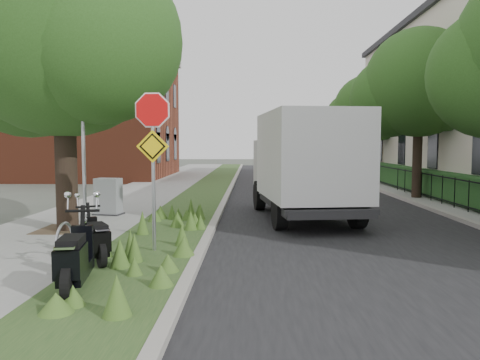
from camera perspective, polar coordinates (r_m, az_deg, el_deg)
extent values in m
plane|color=#4C5147|center=(8.76, -2.05, -10.25)|extent=(120.00, 120.00, 0.00)
cube|color=gray|center=(19.18, -12.98, -2.15)|extent=(3.50, 60.00, 0.12)
cube|color=#294B20|center=(18.69, -4.79, -2.23)|extent=(2.00, 60.00, 0.12)
cube|color=#9E9991|center=(18.61, -1.72, -2.23)|extent=(0.20, 60.00, 0.13)
cube|color=black|center=(18.75, 9.03, -2.41)|extent=(7.00, 60.00, 0.01)
cube|color=#9E9991|center=(19.52, 19.28, -2.16)|extent=(0.20, 60.00, 0.13)
cube|color=gray|center=(20.11, 23.89, -2.12)|extent=(3.20, 60.00, 0.12)
cylinder|color=black|center=(12.13, -20.52, 4.81)|extent=(0.52, 0.52, 4.48)
sphere|color=#264E1A|center=(12.46, -20.87, 17.41)|extent=(5.40, 5.40, 5.40)
sphere|color=#264E1A|center=(13.54, -24.35, 13.33)|extent=(4.05, 4.05, 4.05)
sphere|color=#264E1A|center=(11.37, -16.89, 16.02)|extent=(3.78, 3.78, 3.78)
cube|color=#473828|center=(12.31, -20.24, -5.64)|extent=(1.40, 1.40, 0.01)
cylinder|color=#A5A8AD|center=(10.91, -18.54, 3.68)|extent=(0.08, 0.08, 4.00)
torus|color=#A5A8AD|center=(8.66, -20.59, -7.30)|extent=(0.05, 0.77, 0.77)
cube|color=#A5A8AD|center=(8.42, -21.46, -10.18)|extent=(0.06, 0.06, 0.04)
cube|color=#A5A8AD|center=(9.07, -19.67, -9.09)|extent=(0.06, 0.06, 0.04)
cylinder|color=#A5A8AD|center=(9.28, -10.51, 0.65)|extent=(0.07, 0.07, 3.00)
cylinder|color=red|center=(9.25, -10.66, 8.39)|extent=(0.86, 0.03, 0.86)
cylinder|color=white|center=(9.27, -10.64, 8.38)|extent=(0.94, 0.02, 0.94)
cube|color=yellow|center=(9.23, -10.60, 4.05)|extent=(0.64, 0.03, 0.64)
cube|color=black|center=(19.66, 21.29, 0.77)|extent=(0.04, 24.00, 0.04)
cube|color=black|center=(19.72, 21.23, -1.55)|extent=(0.04, 24.00, 0.04)
cylinder|color=black|center=(19.69, 21.26, -0.54)|extent=(0.03, 0.03, 1.00)
cube|color=#163F1B|center=(19.94, 23.15, -0.39)|extent=(1.00, 24.00, 1.10)
cube|color=#2D2D33|center=(20.01, 23.61, 10.03)|extent=(0.25, 26.00, 0.60)
cube|color=maroon|center=(32.11, -16.90, 7.41)|extent=(9.00, 10.00, 8.00)
cube|color=#9E9991|center=(32.60, -17.07, 14.62)|extent=(9.40, 10.40, 0.40)
cylinder|color=black|center=(19.56, 20.83, 3.89)|extent=(0.36, 0.36, 4.03)
sphere|color=#264E1A|center=(19.70, 21.03, 11.03)|extent=(4.20, 4.20, 4.20)
sphere|color=#264E1A|center=(19.96, 17.78, 9.50)|extent=(3.15, 3.15, 3.15)
sphere|color=#264E1A|center=(19.47, 23.88, 9.78)|extent=(2.94, 2.94, 2.94)
cylinder|color=black|center=(27.24, 15.22, 3.68)|extent=(0.36, 0.36, 3.64)
sphere|color=#264E1A|center=(27.31, 15.32, 8.32)|extent=(3.80, 3.80, 3.80)
sphere|color=#264E1A|center=(27.64, 13.28, 7.32)|extent=(2.85, 2.85, 2.85)
sphere|color=#264E1A|center=(27.02, 17.12, 7.52)|extent=(2.66, 2.66, 2.66)
cylinder|color=black|center=(9.38, -17.99, -7.33)|extent=(0.32, 0.44, 0.45)
cylinder|color=black|center=(8.37, -16.53, -8.72)|extent=(0.32, 0.44, 0.45)
cube|color=black|center=(8.83, -17.25, -7.93)|extent=(0.75, 1.00, 0.15)
cube|color=black|center=(8.50, -16.85, -6.98)|extent=(0.55, 0.64, 0.34)
cube|color=black|center=(8.50, -16.95, -5.45)|extent=(0.48, 0.57, 0.10)
cylinder|color=black|center=(7.89, -18.41, -9.32)|extent=(0.20, 0.52, 0.51)
cylinder|color=black|center=(6.73, -20.23, -11.74)|extent=(0.20, 0.52, 0.51)
cube|color=black|center=(7.26, -19.32, -10.38)|extent=(0.52, 1.17, 0.18)
cube|color=black|center=(6.87, -19.92, -9.20)|extent=(0.46, 0.69, 0.39)
cube|color=black|center=(6.87, -19.89, -7.04)|extent=(0.39, 0.63, 0.12)
cube|color=#262628|center=(13.87, 7.81, -2.52)|extent=(2.87, 5.97, 0.20)
cube|color=#B7BABC|center=(15.95, 5.97, 1.72)|extent=(2.40, 1.79, 1.73)
cube|color=white|center=(13.19, 8.48, 3.02)|extent=(2.88, 4.39, 2.39)
cube|color=#262628|center=(14.49, -15.72, -4.00)|extent=(0.89, 0.68, 0.04)
cube|color=gray|center=(14.43, -15.76, -1.94)|extent=(0.79, 0.57, 1.08)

